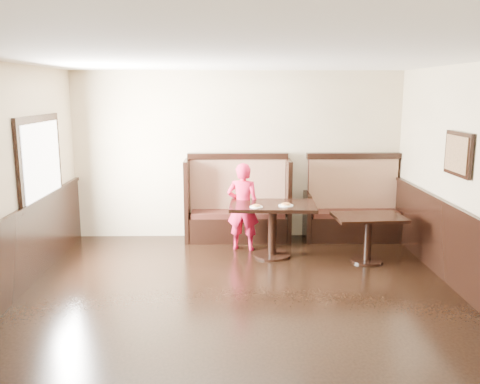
{
  "coord_description": "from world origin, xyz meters",
  "views": [
    {
      "loc": [
        -0.12,
        -5.01,
        2.47
      ],
      "look_at": [
        0.02,
        2.35,
        1.0
      ],
      "focal_mm": 38.0,
      "sensor_mm": 36.0,
      "label": 1
    }
  ],
  "objects_px": {
    "booth_neighbor": "(353,211)",
    "table_neighbor": "(368,227)",
    "table_main": "(272,216)",
    "child": "(243,207)",
    "booth_main": "(238,209)"
  },
  "relations": [
    {
      "from": "booth_main",
      "to": "child",
      "type": "distance_m",
      "value": 0.61
    },
    {
      "from": "booth_neighbor",
      "to": "table_neighbor",
      "type": "distance_m",
      "value": 1.2
    },
    {
      "from": "booth_main",
      "to": "child",
      "type": "bearing_deg",
      "value": -82.83
    },
    {
      "from": "booth_main",
      "to": "child",
      "type": "height_order",
      "value": "booth_main"
    },
    {
      "from": "table_main",
      "to": "child",
      "type": "xyz_separation_m",
      "value": [
        -0.44,
        0.35,
        0.07
      ]
    },
    {
      "from": "table_main",
      "to": "child",
      "type": "height_order",
      "value": "child"
    },
    {
      "from": "child",
      "to": "booth_main",
      "type": "bearing_deg",
      "value": -70.71
    },
    {
      "from": "booth_main",
      "to": "booth_neighbor",
      "type": "bearing_deg",
      "value": -0.05
    },
    {
      "from": "booth_neighbor",
      "to": "table_neighbor",
      "type": "xyz_separation_m",
      "value": [
        -0.06,
        -1.2,
        0.04
      ]
    },
    {
      "from": "table_main",
      "to": "table_neighbor",
      "type": "distance_m",
      "value": 1.41
    },
    {
      "from": "booth_main",
      "to": "table_main",
      "type": "bearing_deg",
      "value": -61.26
    },
    {
      "from": "table_main",
      "to": "booth_main",
      "type": "bearing_deg",
      "value": 121.83
    },
    {
      "from": "booth_neighbor",
      "to": "table_main",
      "type": "bearing_deg",
      "value": -147.29
    },
    {
      "from": "booth_neighbor",
      "to": "child",
      "type": "xyz_separation_m",
      "value": [
        -1.88,
        -0.58,
        0.21
      ]
    },
    {
      "from": "booth_neighbor",
      "to": "table_neighbor",
      "type": "bearing_deg",
      "value": -93.0
    }
  ]
}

